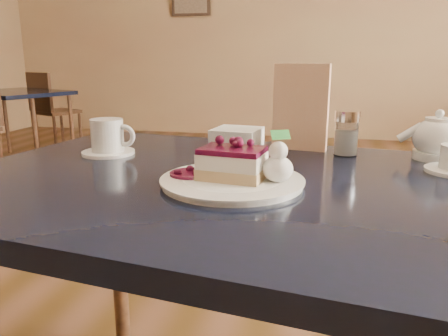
% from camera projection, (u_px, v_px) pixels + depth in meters
% --- Properties ---
extents(main_table, '(1.30, 0.95, 0.75)m').
position_uv_depth(main_table, '(240.00, 215.00, 0.89)').
color(main_table, black).
rests_on(main_table, ground).
extents(dessert_plate, '(0.27, 0.27, 0.01)m').
position_uv_depth(dessert_plate, '(232.00, 182.00, 0.83)').
color(dessert_plate, white).
rests_on(dessert_plate, main_table).
extents(cheesecake_slice, '(0.13, 0.10, 0.06)m').
position_uv_depth(cheesecake_slice, '(232.00, 163.00, 0.82)').
color(cheesecake_slice, tan).
rests_on(cheesecake_slice, dessert_plate).
extents(whipped_cream, '(0.06, 0.06, 0.05)m').
position_uv_depth(whipped_cream, '(278.00, 169.00, 0.80)').
color(whipped_cream, white).
rests_on(whipped_cream, dessert_plate).
extents(berry_sauce, '(0.08, 0.08, 0.01)m').
position_uv_depth(berry_sauce, '(190.00, 174.00, 0.85)').
color(berry_sauce, black).
rests_on(berry_sauce, dessert_plate).
extents(coffee_set, '(0.14, 0.13, 0.09)m').
position_uv_depth(coffee_set, '(108.00, 139.00, 1.08)').
color(coffee_set, white).
rests_on(coffee_set, main_table).
extents(tea_set, '(0.18, 0.24, 0.11)m').
position_uv_depth(tea_set, '(440.00, 143.00, 1.00)').
color(tea_set, white).
rests_on(tea_set, main_table).
extents(menu_card, '(0.14, 0.05, 0.22)m').
position_uv_depth(menu_card, '(301.00, 107.00, 1.12)').
color(menu_card, '#FADCBB').
rests_on(menu_card, main_table).
extents(sugar_shaker, '(0.06, 0.06, 0.11)m').
position_uv_depth(sugar_shaker, '(347.00, 133.00, 1.06)').
color(sugar_shaker, white).
rests_on(sugar_shaker, main_table).
extents(napkin_stack, '(0.13, 0.13, 0.05)m').
position_uv_depth(napkin_stack, '(237.00, 138.00, 1.18)').
color(napkin_stack, white).
rests_on(napkin_stack, main_table).
extents(bg_table_far_left, '(1.10, 1.65, 1.09)m').
position_uv_depth(bg_table_far_left, '(23.00, 154.00, 4.29)').
color(bg_table_far_left, black).
rests_on(bg_table_far_left, ground).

